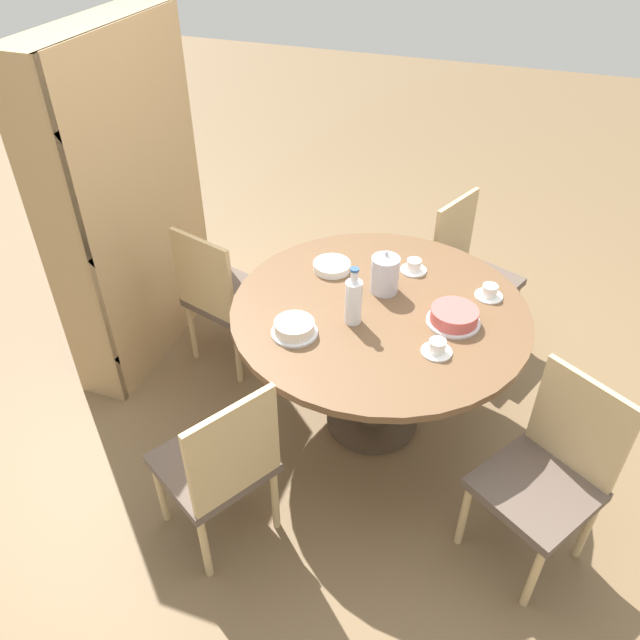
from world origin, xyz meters
The scene contains 15 objects.
ground_plane centered at (0.00, 0.00, 0.00)m, with size 14.00×14.00×0.00m, color brown.
dining_table centered at (0.00, 0.00, 0.61)m, with size 1.39×1.39×0.76m.
chair_a centered at (-0.47, -0.84, 0.47)m, with size 0.58×0.58×0.89m.
chair_b centered at (0.91, -0.32, 0.47)m, with size 0.55×0.55×0.89m.
chair_c centered at (0.22, 0.94, 0.47)m, with size 0.52×0.52×0.89m.
chair_d centered at (-0.86, 0.43, 0.47)m, with size 0.57×0.57×0.89m.
bookshelf centered at (0.23, 1.45, 0.90)m, with size 1.09×0.28×1.84m.
coffee_pot centered at (0.14, 0.02, 0.86)m, with size 0.14×0.14×0.22m.
water_bottle centered at (-0.14, 0.09, 0.87)m, with size 0.08×0.08×0.28m.
cake_main centered at (0.00, -0.34, 0.79)m, with size 0.24×0.24×0.07m.
cake_second centered at (-0.31, 0.31, 0.79)m, with size 0.21×0.21×0.06m.
cup_a centered at (-0.23, -0.31, 0.78)m, with size 0.13×0.13×0.06m.
cup_b centered at (0.36, -0.08, 0.78)m, with size 0.13×0.13×0.06m.
cup_c centered at (0.26, -0.47, 0.78)m, with size 0.13×0.13×0.06m.
plate_stack centered at (0.23, 0.31, 0.78)m, with size 0.19×0.19×0.04m.
Camera 1 is at (-2.28, -0.50, 2.48)m, focal length 35.00 mm.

